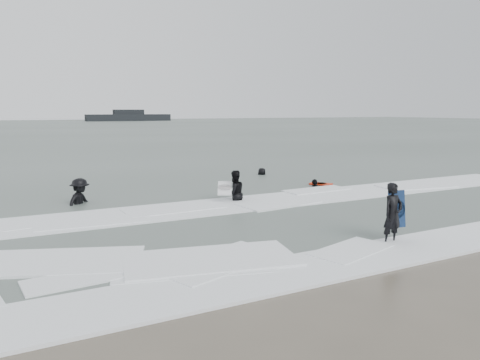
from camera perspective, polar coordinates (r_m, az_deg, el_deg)
name	(u,v)px	position (r m, az deg, el deg)	size (l,w,h in m)	color
ground	(336,254)	(11.44, 11.67, -8.80)	(320.00, 320.00, 0.00)	brown
sea	(43,129)	(88.79, -22.85, 5.74)	(320.00, 320.00, 0.00)	#47544C
surfer_centre	(391,244)	(12.60, 17.96, -7.42)	(0.58, 0.38, 1.59)	black
surfer_wading	(234,202)	(17.33, -0.68, -2.68)	(0.84, 0.65, 1.73)	black
surfer_breaker	(81,205)	(17.62, -18.87, -2.96)	(1.18, 0.68, 1.83)	black
surfer_right_near	(315,188)	(20.66, 9.12, -0.96)	(0.90, 0.38, 1.54)	black
surfer_right_far	(262,176)	(24.22, 2.70, 0.53)	(0.76, 0.49, 1.55)	black
surf_foam	(259,220)	(14.38, 2.38, -4.87)	(30.03, 9.06, 0.09)	white
bodyboards	(305,191)	(16.85, 7.99, -1.36)	(6.33, 8.66, 1.25)	#0F2246
vessel_horizon	(129,117)	(147.18, -13.41, 7.50)	(25.15, 4.49, 3.41)	black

